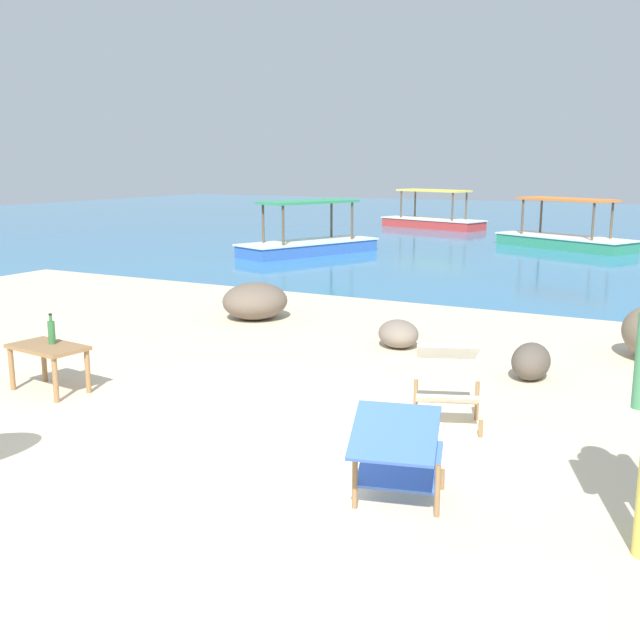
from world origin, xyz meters
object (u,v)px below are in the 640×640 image
(boat_red, at_px, (433,220))
(deck_chair_far, at_px, (447,377))
(low_bench_table, at_px, (48,353))
(deck_chair_near, at_px, (397,452))
(boat_green, at_px, (564,238))
(bottle, at_px, (52,332))
(boat_blue, at_px, (309,243))

(boat_red, bearing_deg, deck_chair_far, 127.51)
(low_bench_table, relative_size, deck_chair_near, 0.92)
(deck_chair_far, relative_size, boat_green, 0.24)
(deck_chair_near, height_order, deck_chair_far, same)
(bottle, bearing_deg, boat_blue, 106.57)
(deck_chair_near, bearing_deg, deck_chair_far, -6.08)
(boat_green, distance_m, boat_red, 6.76)
(low_bench_table, distance_m, bottle, 0.21)
(deck_chair_far, relative_size, boat_blue, 0.24)
(boat_red, bearing_deg, bottle, 116.67)
(boat_green, bearing_deg, boat_blue, -115.23)
(low_bench_table, height_order, deck_chair_near, deck_chair_near)
(low_bench_table, bearing_deg, boat_red, 106.09)
(low_bench_table, distance_m, deck_chair_near, 3.98)
(bottle, relative_size, boat_blue, 0.08)
(deck_chair_far, height_order, boat_red, boat_red)
(deck_chair_near, xyz_separation_m, boat_red, (-7.09, 20.46, -0.13))
(low_bench_table, relative_size, boat_blue, 0.21)
(boat_blue, bearing_deg, boat_green, 149.93)
(boat_blue, bearing_deg, deck_chair_near, 52.56)
(bottle, relative_size, deck_chair_near, 0.34)
(deck_chair_far, distance_m, boat_blue, 12.28)
(bottle, distance_m, boat_red, 19.88)
(boat_blue, bearing_deg, boat_red, -159.36)
(low_bench_table, bearing_deg, boat_green, 89.55)
(boat_green, bearing_deg, deck_chair_near, -56.97)
(bottle, bearing_deg, deck_chair_far, 14.11)
(low_bench_table, relative_size, boat_green, 0.21)
(boat_blue, xyz_separation_m, boat_green, (5.27, 4.20, 0.00))
(deck_chair_far, bearing_deg, boat_green, 165.61)
(boat_green, height_order, boat_red, same)
(boat_blue, distance_m, boat_green, 6.74)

